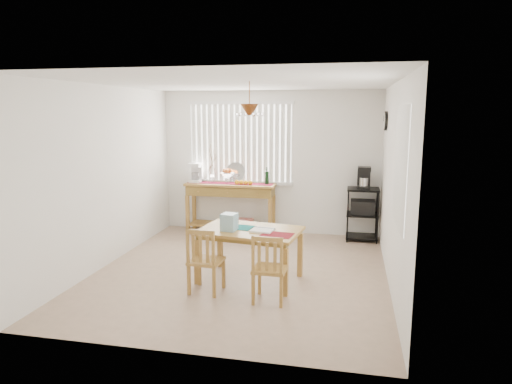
% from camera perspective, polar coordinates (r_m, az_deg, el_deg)
% --- Properties ---
extents(ground, '(4.00, 4.50, 0.01)m').
position_cam_1_polar(ground, '(6.53, -1.88, -9.96)').
color(ground, tan).
extents(room_shell, '(4.20, 4.70, 2.70)m').
position_cam_1_polar(room_shell, '(6.17, -1.91, 5.05)').
color(room_shell, white).
rests_on(room_shell, ground).
extents(sideboard, '(1.65, 0.46, 0.93)m').
position_cam_1_polar(sideboard, '(8.38, -3.14, -0.49)').
color(sideboard, '#A97D39').
rests_on(sideboard, ground).
extents(sideboard_items, '(1.57, 0.39, 0.71)m').
position_cam_1_polar(sideboard_items, '(8.40, -4.89, 2.10)').
color(sideboard_items, maroon).
rests_on(sideboard_items, sideboard).
extents(wire_cart, '(0.54, 0.43, 0.92)m').
position_cam_1_polar(wire_cart, '(8.13, 13.18, -2.11)').
color(wire_cart, black).
rests_on(wire_cart, ground).
extents(cart_items, '(0.22, 0.26, 0.38)m').
position_cam_1_polar(cart_items, '(8.04, 13.33, 1.68)').
color(cart_items, black).
rests_on(cart_items, wire_cart).
extents(dining_table, '(1.41, 1.01, 0.70)m').
position_cam_1_polar(dining_table, '(6.04, -0.79, -5.42)').
color(dining_table, '#A97D39').
rests_on(dining_table, ground).
extents(table_items, '(1.00, 0.60, 0.22)m').
position_cam_1_polar(table_items, '(5.94, -2.32, -4.06)').
color(table_items, '#126768').
rests_on(table_items, dining_table).
extents(chair_left, '(0.41, 0.41, 0.84)m').
position_cam_1_polar(chair_left, '(5.72, -6.39, -8.54)').
color(chair_left, '#A97D39').
rests_on(chair_left, ground).
extents(chair_right, '(0.39, 0.39, 0.83)m').
position_cam_1_polar(chair_right, '(5.42, 1.69, -9.60)').
color(chair_right, '#A97D39').
rests_on(chair_right, ground).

